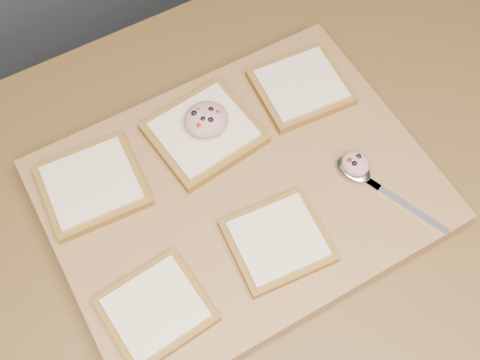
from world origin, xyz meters
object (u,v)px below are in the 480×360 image
object	(u,v)px
tuna_salad_dollop	(206,119)
cutting_board	(240,195)
bread_far_center	(204,133)
spoon	(361,175)

from	to	relation	value
tuna_salad_dollop	cutting_board	bearing A→B (deg)	-91.81
bread_far_center	cutting_board	bearing A→B (deg)	-88.20
bread_far_center	spoon	xyz separation A→B (m)	(0.14, -0.15, -0.00)
tuna_salad_dollop	spoon	distance (m)	0.21
bread_far_center	tuna_salad_dollop	distance (m)	0.02
cutting_board	spoon	distance (m)	0.16
cutting_board	bread_far_center	xyz separation A→B (m)	(-0.00, 0.09, 0.03)
tuna_salad_dollop	bread_far_center	bearing A→B (deg)	-151.36
bread_far_center	tuna_salad_dollop	size ratio (longest dim) A/B	2.48
spoon	bread_far_center	bearing A→B (deg)	133.62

